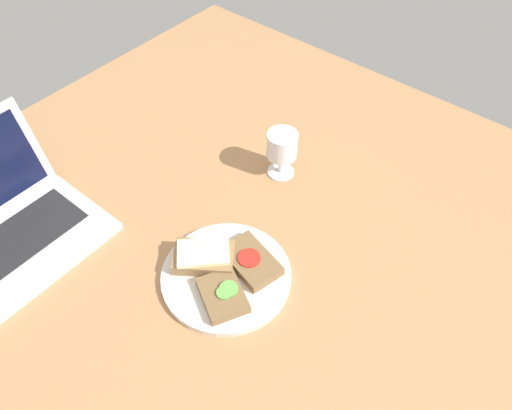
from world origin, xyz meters
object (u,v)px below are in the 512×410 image
Objects in this scene: sandwich_with_cheese at (204,256)px; wine_glass at (282,147)px; sandwich_with_cucumber at (223,295)px; laptop at (2,229)px; sandwich_with_tomato at (251,261)px; plate at (226,276)px.

sandwich_with_cheese is 31.24cm from wine_glass.
laptop is at bearing 111.95° from sandwich_with_cucumber.
sandwich_with_tomato is 28.41cm from wine_glass.
wine_glass is 60.81cm from laptop.
plate is at bearing 155.17° from sandwich_with_tomato.
wine_glass is (25.23, 11.90, 5.40)cm from sandwich_with_tomato.
sandwich_with_cheese is at bearing 65.51° from sandwich_with_cucumber.
laptop is at bearing 149.13° from wine_glass.
sandwich_with_cheese is at bearing -58.72° from laptop.
sandwich_with_cheese is (-0.48, 5.34, 2.29)cm from plate.
sandwich_with_cheese is 9.30cm from sandwich_with_cucumber.
sandwich_with_tomato is at bearing -24.83° from plate.
sandwich_with_tomato is at bearing -54.89° from sandwich_with_cheese.
plate is 1.81× the size of sandwich_with_cheese.
plate is 0.74× the size of laptop.
plate is 1.93× the size of sandwich_with_tomato.
sandwich_with_tomato is 0.94× the size of sandwich_with_cheese.
laptop reaches higher than sandwich_with_cheese.
wine_glass is (30.08, 9.65, 7.16)cm from plate.
sandwich_with_cheese reaches higher than sandwich_with_tomato.
sandwich_with_tomato is 1.14× the size of wine_glass.
sandwich_with_cucumber is at bearing -114.49° from sandwich_with_cheese.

